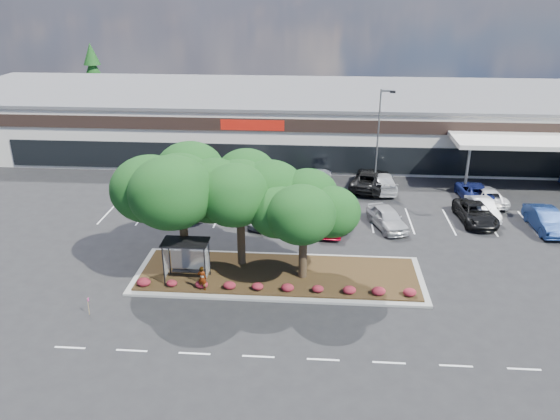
# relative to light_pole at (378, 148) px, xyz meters

# --- Properties ---
(ground) EXTENTS (160.00, 160.00, 0.00)m
(ground) POSITION_rel_light_pole_xyz_m (-5.41, -20.09, -3.95)
(ground) COLOR black
(ground) RESTS_ON ground
(retail_store) EXTENTS (80.40, 25.20, 6.25)m
(retail_store) POSITION_rel_light_pole_xyz_m (-5.35, 13.82, -0.79)
(retail_store) COLOR beige
(retail_store) RESTS_ON ground
(landscape_island) EXTENTS (18.00, 6.00, 0.26)m
(landscape_island) POSITION_rel_light_pole_xyz_m (-7.41, -16.09, -3.82)
(landscape_island) COLOR gray
(landscape_island) RESTS_ON ground
(lane_markings) EXTENTS (33.12, 20.06, 0.01)m
(lane_markings) POSITION_rel_light_pole_xyz_m (-5.56, -9.67, -3.94)
(lane_markings) COLOR silver
(lane_markings) RESTS_ON ground
(shrub_row) EXTENTS (17.00, 0.80, 0.50)m
(shrub_row) POSITION_rel_light_pole_xyz_m (-7.41, -18.19, -3.44)
(shrub_row) COLOR maroon
(shrub_row) RESTS_ON landscape_island
(bus_shelter) EXTENTS (2.75, 1.55, 2.59)m
(bus_shelter) POSITION_rel_light_pole_xyz_m (-12.91, -17.14, -1.64)
(bus_shelter) COLOR black
(bus_shelter) RESTS_ON landscape_island
(island_tree_west) EXTENTS (7.20, 7.20, 7.89)m
(island_tree_west) POSITION_rel_light_pole_xyz_m (-13.41, -15.59, 0.26)
(island_tree_west) COLOR #113812
(island_tree_west) RESTS_ON landscape_island
(island_tree_mid) EXTENTS (6.60, 6.60, 7.32)m
(island_tree_mid) POSITION_rel_light_pole_xyz_m (-9.91, -14.89, -0.03)
(island_tree_mid) COLOR #113812
(island_tree_mid) RESTS_ON landscape_island
(island_tree_east) EXTENTS (5.80, 5.80, 6.50)m
(island_tree_east) POSITION_rel_light_pole_xyz_m (-5.91, -16.39, -0.43)
(island_tree_east) COLOR #113812
(island_tree_east) RESTS_ON landscape_island
(conifer_north_west) EXTENTS (4.40, 4.40, 10.00)m
(conifer_north_west) POSITION_rel_light_pole_xyz_m (-35.41, 25.91, 1.05)
(conifer_north_west) COLOR #113812
(conifer_north_west) RESTS_ON ground
(person_waiting) EXTENTS (0.64, 0.51, 1.53)m
(person_waiting) POSITION_rel_light_pole_xyz_m (-11.76, -18.39, -2.92)
(person_waiting) COLOR #594C47
(person_waiting) RESTS_ON landscape_island
(light_pole) EXTENTS (1.43, 0.61, 8.96)m
(light_pole) POSITION_rel_light_pole_xyz_m (0.00, 0.00, 0.00)
(light_pole) COLOR gray
(light_pole) RESTS_ON ground
(survey_stake) EXTENTS (0.08, 0.14, 1.05)m
(survey_stake) POSITION_rel_light_pole_xyz_m (-17.60, -21.09, -3.27)
(survey_stake) COLOR #9D8152
(survey_stake) RESTS_ON ground
(car_0) EXTENTS (4.17, 6.02, 1.62)m
(car_0) POSITION_rel_light_pole_xyz_m (-16.63, -6.61, -3.14)
(car_0) COLOR #174520
(car_0) RESTS_ON ground
(car_1) EXTENTS (3.84, 6.16, 1.67)m
(car_1) POSITION_rel_light_pole_xyz_m (-15.80, -6.12, -3.11)
(car_1) COLOR #7C3307
(car_1) RESTS_ON ground
(car_2) EXTENTS (4.06, 5.91, 1.50)m
(car_2) POSITION_rel_light_pole_xyz_m (-8.64, -7.51, -3.20)
(car_2) COLOR #9EA5A9
(car_2) RESTS_ON ground
(car_3) EXTENTS (1.78, 4.74, 1.55)m
(car_3) POSITION_rel_light_pole_xyz_m (-4.13, -8.76, -3.17)
(car_3) COLOR #9E0118
(car_3) RESTS_ON ground
(car_4) EXTENTS (2.95, 5.12, 1.64)m
(car_4) POSITION_rel_light_pole_xyz_m (-3.45, -7.84, -3.13)
(car_4) COLOR black
(car_4) RESTS_ON ground
(car_5) EXTENTS (3.22, 4.97, 1.57)m
(car_5) POSITION_rel_light_pole_xyz_m (0.13, -7.99, -3.16)
(car_5) COLOR #B9B9B9
(car_5) RESTS_ON ground
(car_6) EXTENTS (2.75, 5.36, 1.45)m
(car_6) POSITION_rel_light_pole_xyz_m (7.05, -6.40, -3.22)
(car_6) COLOR black
(car_6) RESTS_ON ground
(car_7) EXTENTS (1.97, 4.45, 1.42)m
(car_7) POSITION_rel_light_pole_xyz_m (7.85, -5.33, -3.24)
(car_7) COLOR white
(car_7) RESTS_ON ground
(car_8) EXTENTS (1.89, 4.98, 1.62)m
(car_8) POSITION_rel_light_pole_xyz_m (11.82, -7.57, -3.13)
(car_8) COLOR navy
(car_8) RESTS_ON ground
(car_9) EXTENTS (3.38, 6.22, 1.66)m
(car_9) POSITION_rel_light_pole_xyz_m (-16.97, -1.69, -3.12)
(car_9) COLOR maroon
(car_9) RESTS_ON ground
(car_10) EXTENTS (3.68, 5.62, 1.51)m
(car_10) POSITION_rel_light_pole_xyz_m (-12.02, -2.38, -3.19)
(car_10) COLOR white
(car_10) RESTS_ON ground
(car_11) EXTENTS (3.25, 4.55, 1.44)m
(car_11) POSITION_rel_light_pole_xyz_m (-7.23, 1.13, -3.23)
(car_11) COLOR #1B4A17
(car_11) RESTS_ON ground
(car_12) EXTENTS (2.67, 5.10, 1.41)m
(car_12) POSITION_rel_light_pole_xyz_m (-5.10, 1.32, -3.24)
(car_12) COLOR #A4A8B1
(car_12) RESTS_ON ground
(car_13) EXTENTS (4.26, 6.68, 1.72)m
(car_13) POSITION_rel_light_pole_xyz_m (-0.51, 0.47, -3.09)
(car_13) COLOR black
(car_13) RESTS_ON ground
(car_14) EXTENTS (2.43, 5.40, 1.54)m
(car_14) POSITION_rel_light_pole_xyz_m (0.57, 0.11, -3.18)
(car_14) COLOR silver
(car_14) RESTS_ON ground
(car_15) EXTENTS (2.87, 5.19, 1.38)m
(car_15) POSITION_rel_light_pole_xyz_m (8.89, -2.43, -3.26)
(car_15) COLOR silver
(car_15) RESTS_ON ground
(car_16) EXTENTS (2.46, 5.18, 1.43)m
(car_16) POSITION_rel_light_pole_xyz_m (8.11, -1.55, -3.23)
(car_16) COLOR navy
(car_16) RESTS_ON ground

